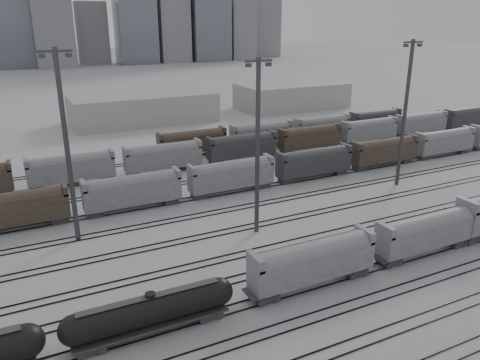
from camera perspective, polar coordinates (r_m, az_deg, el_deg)
name	(u,v)px	position (r m, az deg, el deg)	size (l,w,h in m)	color
ground	(292,298)	(52.12, 6.36, -14.10)	(900.00, 900.00, 0.00)	silver
tracks	(224,234)	(65.48, -1.92, -6.54)	(220.00, 71.50, 0.16)	black
tank_car_b	(151,311)	(46.43, -10.76, -15.42)	(16.76, 2.79, 4.14)	#272729
hopper_car_a	(313,260)	(52.69, 8.86, -9.62)	(15.01, 2.98, 5.37)	#272729
hopper_car_b	(426,231)	(63.40, 21.78, -5.77)	(14.59, 2.90, 5.22)	#272729
light_mast_b	(66,144)	(63.17, -20.40, 4.14)	(4.04, 0.65, 25.25)	#39393B
light_mast_c	(258,144)	(61.95, 2.15, 4.38)	(3.82, 0.61, 23.88)	#39393B
light_mast_d	(405,111)	(85.68, 19.48, 7.95)	(4.03, 0.65, 25.22)	#39393B
bg_string_near	(231,177)	(79.76, -1.04, 0.40)	(151.00, 3.00, 5.60)	gray
bg_string_mid	(242,148)	(97.71, 0.23, 3.95)	(151.00, 3.00, 5.60)	#272729
bg_string_far	(292,131)	(112.89, 6.40, 5.93)	(66.00, 3.00, 5.60)	#493A2E
warehouse_mid	(143,108)	(137.86, -11.70, 8.58)	(40.00, 18.00, 8.00)	#A4A4A6
warehouse_right	(292,96)	(157.89, 6.33, 10.17)	(35.00, 18.00, 8.00)	#A4A4A6
skyline	(58,6)	(318.27, -21.27, 19.12)	(316.00, 22.40, 95.00)	gray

